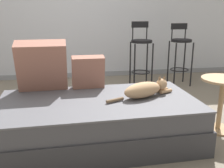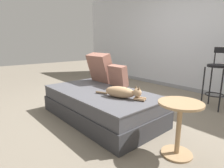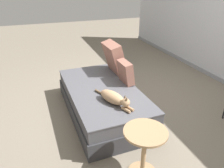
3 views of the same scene
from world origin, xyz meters
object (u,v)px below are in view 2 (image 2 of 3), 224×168
(throw_pillow_corner, at_px, (100,68))
(throw_pillow_middle, at_px, (118,76))
(couch, at_px, (101,104))
(cat, at_px, (122,92))
(bar_stool_near_window, at_px, (217,74))
(side_table, at_px, (179,121))

(throw_pillow_corner, xyz_separation_m, throw_pillow_middle, (0.47, 0.01, -0.09))
(couch, distance_m, cat, 0.54)
(bar_stool_near_window, bearing_deg, throw_pillow_middle, -124.74)
(throw_pillow_corner, relative_size, side_table, 0.92)
(side_table, bearing_deg, throw_pillow_corner, 168.89)
(cat, xyz_separation_m, bar_stool_near_window, (0.46, 1.81, 0.11))
(throw_pillow_corner, relative_size, cat, 0.74)
(couch, distance_m, bar_stool_near_window, 2.08)
(couch, bearing_deg, cat, 1.64)
(bar_stool_near_window, bearing_deg, side_table, -78.35)
(throw_pillow_middle, distance_m, side_table, 1.42)
(throw_pillow_corner, distance_m, bar_stool_near_window, 2.04)
(couch, bearing_deg, throw_pillow_corner, 143.57)
(throw_pillow_middle, bearing_deg, throw_pillow_corner, -178.55)
(couch, xyz_separation_m, bar_stool_near_window, (0.92, 1.82, 0.39))
(side_table, bearing_deg, throw_pillow_middle, 164.69)
(couch, bearing_deg, side_table, 1.45)
(throw_pillow_middle, distance_m, cat, 0.66)
(throw_pillow_middle, bearing_deg, bar_stool_near_window, 55.26)
(cat, bearing_deg, bar_stool_near_window, 75.61)
(couch, xyz_separation_m, cat, (0.46, 0.01, 0.29))
(throw_pillow_middle, relative_size, cat, 0.50)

